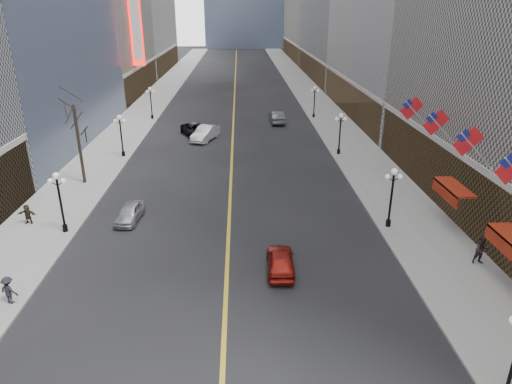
{
  "coord_description": "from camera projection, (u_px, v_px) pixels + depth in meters",
  "views": [
    {
      "loc": [
        0.93,
        0.03,
        15.22
      ],
      "look_at": [
        1.73,
        22.23,
        6.18
      ],
      "focal_mm": 32.0,
      "sensor_mm": 36.0,
      "label": 1
    }
  ],
  "objects": [
    {
      "name": "lane_line",
      "position": [
        234.0,
        101.0,
        79.73
      ],
      "size": [
        0.25,
        200.0,
        0.02
      ],
      "primitive_type": "cube",
      "color": "gold",
      "rests_on": "ground"
    },
    {
      "name": "awning_c",
      "position": [
        451.0,
        189.0,
        32.82
      ],
      "size": [
        1.4,
        4.0,
        0.93
      ],
      "color": "maroon",
      "rests_on": "ground"
    },
    {
      "name": "car_nb_far",
      "position": [
        196.0,
        130.0,
        57.63
      ],
      "size": [
        4.69,
        6.15,
        1.55
      ],
      "primitive_type": "imported",
      "rotation": [
        0.0,
        0.0,
        0.43
      ],
      "color": "black",
      "rests_on": "ground"
    },
    {
      "name": "streetlamp_east_3",
      "position": [
        314.0,
        98.0,
        66.07
      ],
      "size": [
        1.26,
        0.44,
        4.52
      ],
      "color": "black",
      "rests_on": "sidewalk_east"
    },
    {
      "name": "car_nb_near",
      "position": [
        130.0,
        213.0,
        34.74
      ],
      "size": [
        1.89,
        3.98,
        1.31
      ],
      "primitive_type": "imported",
      "rotation": [
        0.0,
        0.0,
        -0.09
      ],
      "color": "#B7B9C0",
      "rests_on": "ground"
    },
    {
      "name": "ped_east_walk",
      "position": [
        482.0,
        250.0,
        28.53
      ],
      "size": [
        0.92,
        0.52,
        1.86
      ],
      "primitive_type": "imported",
      "rotation": [
        0.0,
        0.0,
        0.03
      ],
      "color": "black",
      "rests_on": "sidewalk_east"
    },
    {
      "name": "car_nb_mid",
      "position": [
        205.0,
        133.0,
        55.81
      ],
      "size": [
        3.49,
        5.51,
        1.71
      ],
      "primitive_type": "imported",
      "rotation": [
        0.0,
        0.0,
        -0.35
      ],
      "color": "#B9BABC",
      "rests_on": "ground"
    },
    {
      "name": "ped_west_far",
      "position": [
        27.0,
        214.0,
        33.92
      ],
      "size": [
        1.45,
        0.6,
        1.52
      ],
      "primitive_type": "imported",
      "rotation": [
        0.0,
        0.0,
        -0.14
      ],
      "color": "#2E2619",
      "rests_on": "sidewalk_west"
    },
    {
      "name": "sidewalk_west",
      "position": [
        143.0,
        113.0,
        69.98
      ],
      "size": [
        6.0,
        230.0,
        0.15
      ],
      "primitive_type": "cube",
      "color": "gray",
      "rests_on": "ground"
    },
    {
      "name": "streetlamp_east_2",
      "position": [
        340.0,
        129.0,
        49.41
      ],
      "size": [
        1.26,
        0.44,
        4.52
      ],
      "color": "black",
      "rests_on": "sidewalk_east"
    },
    {
      "name": "streetlamp_west_1",
      "position": [
        60.0,
        196.0,
        31.96
      ],
      "size": [
        1.26,
        0.44,
        4.52
      ],
      "color": "black",
      "rests_on": "sidewalk_west"
    },
    {
      "name": "streetlamp_east_1",
      "position": [
        392.0,
        192.0,
        32.75
      ],
      "size": [
        1.26,
        0.44,
        4.52
      ],
      "color": "black",
      "rests_on": "sidewalk_east"
    },
    {
      "name": "streetlamp_west_2",
      "position": [
        121.0,
        131.0,
        48.62
      ],
      "size": [
        1.26,
        0.44,
        4.52
      ],
      "color": "black",
      "rests_on": "sidewalk_west"
    },
    {
      "name": "sidewalk_east",
      "position": [
        324.0,
        112.0,
        70.91
      ],
      "size": [
        6.0,
        230.0,
        0.15
      ],
      "primitive_type": "cube",
      "color": "gray",
      "rests_on": "ground"
    },
    {
      "name": "flag_4",
      "position": [
        438.0,
        125.0,
        33.06
      ],
      "size": [
        2.87,
        0.12,
        2.87
      ],
      "color": "#B2B2B7",
      "rests_on": "ground"
    },
    {
      "name": "car_sb_mid",
      "position": [
        281.0,
        261.0,
        28.08
      ],
      "size": [
        1.82,
        4.22,
        1.42
      ],
      "primitive_type": "imported",
      "rotation": [
        0.0,
        0.0,
        3.11
      ],
      "color": "maroon",
      "rests_on": "ground"
    },
    {
      "name": "ped_west_walk",
      "position": [
        9.0,
        290.0,
        24.73
      ],
      "size": [
        1.13,
        0.76,
        1.62
      ],
      "primitive_type": "imported",
      "rotation": [
        0.0,
        0.0,
        2.8
      ],
      "color": "black",
      "rests_on": "sidewalk_west"
    },
    {
      "name": "streetlamp_west_3",
      "position": [
        151.0,
        100.0,
        65.29
      ],
      "size": [
        1.26,
        0.44,
        4.52
      ],
      "color": "black",
      "rests_on": "sidewalk_west"
    },
    {
      "name": "theatre_marquee",
      "position": [
        136.0,
        28.0,
        74.68
      ],
      "size": [
        2.0,
        0.55,
        12.0
      ],
      "color": "red",
      "rests_on": "ground"
    },
    {
      "name": "tree_west_far",
      "position": [
        75.0,
        117.0,
        39.9
      ],
      "size": [
        3.6,
        3.6,
        7.92
      ],
      "color": "#2D231C",
      "rests_on": "sidewalk_west"
    },
    {
      "name": "flag_3",
      "position": [
        471.0,
        144.0,
        28.43
      ],
      "size": [
        2.87,
        0.12,
        2.87
      ],
      "color": "#B2B2B7",
      "rests_on": "ground"
    },
    {
      "name": "flag_5",
      "position": [
        413.0,
        110.0,
        37.69
      ],
      "size": [
        2.87,
        0.12,
        2.87
      ],
      "color": "#B2B2B7",
      "rests_on": "ground"
    },
    {
      "name": "car_sb_far",
      "position": [
        277.0,
        117.0,
        64.16
      ],
      "size": [
        2.06,
        5.13,
        1.66
      ],
      "primitive_type": "imported",
      "rotation": [
        0.0,
        0.0,
        3.2
      ],
      "color": "#505558",
      "rests_on": "ground"
    }
  ]
}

